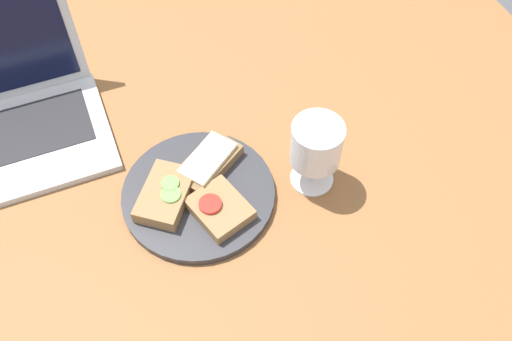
# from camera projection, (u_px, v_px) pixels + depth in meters

# --- Properties ---
(wooden_table) EXTENTS (1.40, 1.40, 0.03)m
(wooden_table) POSITION_uv_depth(u_px,v_px,m) (229.00, 192.00, 0.96)
(wooden_table) COLOR brown
(wooden_table) RESTS_ON ground
(plate) EXTENTS (0.25, 0.25, 0.01)m
(plate) POSITION_uv_depth(u_px,v_px,m) (199.00, 195.00, 0.93)
(plate) COLOR #333338
(plate) RESTS_ON wooden_table
(sandwich_with_cheese) EXTENTS (0.13, 0.11, 0.03)m
(sandwich_with_cheese) POSITION_uv_depth(u_px,v_px,m) (208.00, 162.00, 0.94)
(sandwich_with_cheese) COLOR brown
(sandwich_with_cheese) RESTS_ON plate
(sandwich_with_cucumber) EXTENTS (0.12, 0.13, 0.03)m
(sandwich_with_cucumber) POSITION_uv_depth(u_px,v_px,m) (166.00, 195.00, 0.90)
(sandwich_with_cucumber) COLOR #937047
(sandwich_with_cucumber) RESTS_ON plate
(sandwich_with_tomato) EXTENTS (0.10, 0.11, 0.03)m
(sandwich_with_tomato) POSITION_uv_depth(u_px,v_px,m) (219.00, 208.00, 0.89)
(sandwich_with_tomato) COLOR #937047
(sandwich_with_tomato) RESTS_ON plate
(wine_glass) EXTENTS (0.08, 0.08, 0.13)m
(wine_glass) POSITION_uv_depth(u_px,v_px,m) (316.00, 147.00, 0.88)
(wine_glass) COLOR white
(wine_glass) RESTS_ON wooden_table
(laptop) EXTENTS (0.31, 0.27, 0.22)m
(laptop) POSITION_uv_depth(u_px,v_px,m) (7.00, 108.00, 0.98)
(laptop) COLOR silver
(laptop) RESTS_ON wooden_table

